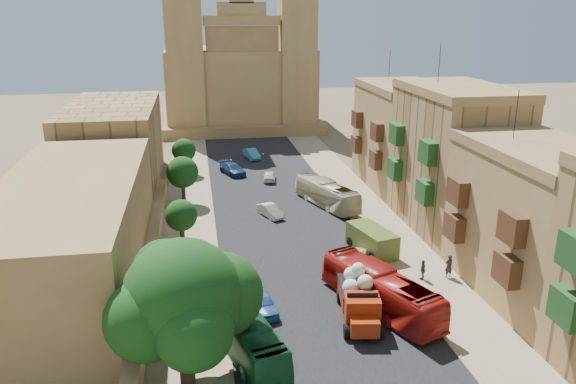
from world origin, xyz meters
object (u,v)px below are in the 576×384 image
object	(u,v)px
street_tree_c	(182,173)
car_blue_a	(262,302)
street_tree_b	(181,216)
car_white_b	(269,176)
pedestrian_a	(449,266)
pedestrian_c	(423,270)
olive_pickup	(372,241)
bus_red_east	(381,290)
car_cream	(355,256)
car_blue_b	(252,154)
car_white_a	(270,211)
car_dkblue	(233,169)
church	(240,75)
street_tree_d	(184,151)
street_tree_a	(179,276)
bus_green_north	(244,333)
red_truck	(359,297)
bus_cream_east	(327,194)
ficus_tree	(184,302)

from	to	relation	value
street_tree_c	car_blue_a	size ratio (longest dim) A/B	1.30
street_tree_b	car_white_b	size ratio (longest dim) A/B	1.21
pedestrian_a	pedestrian_c	bearing A→B (deg)	-13.63
olive_pickup	bus_red_east	distance (m)	10.14
car_cream	car_blue_b	world-z (taller)	car_blue_b
car_white_a	car_dkblue	xyz separation A→B (m)	(-2.72, 16.53, 0.10)
street_tree_b	pedestrian_a	size ratio (longest dim) A/B	2.25
church	bus_red_east	xyz separation A→B (m)	(4.00, -68.43, -8.00)
street_tree_b	bus_red_east	bearing A→B (deg)	-44.63
car_cream	street_tree_d	bearing A→B (deg)	-44.38
street_tree_b	pedestrian_c	bearing A→B (deg)	-27.75
olive_pickup	pedestrian_c	world-z (taller)	olive_pickup
street_tree_a	street_tree_d	bearing A→B (deg)	90.00
church	car_dkblue	bearing A→B (deg)	-96.92
street_tree_a	street_tree_b	distance (m)	12.00
car_cream	pedestrian_a	world-z (taller)	pedestrian_a
street_tree_c	bus_red_east	world-z (taller)	street_tree_c
car_white_a	bus_green_north	bearing A→B (deg)	-123.65
street_tree_a	car_blue_a	world-z (taller)	street_tree_a
street_tree_d	car_cream	xyz separation A→B (m)	(14.43, -29.89, -2.60)
car_white_b	pedestrian_c	xyz separation A→B (m)	(8.32, -29.16, 0.22)
car_white_a	pedestrian_c	xyz separation A→B (m)	(9.95, -16.26, 0.22)
car_blue_b	pedestrian_c	world-z (taller)	pedestrian_c
street_tree_a	bus_red_east	distance (m)	14.18
olive_pickup	car_dkblue	distance (m)	28.82
olive_pickup	bus_red_east	world-z (taller)	bus_red_east
car_cream	red_truck	bearing A→B (deg)	95.51
red_truck	pedestrian_c	distance (m)	8.33
street_tree_b	red_truck	world-z (taller)	street_tree_b
street_tree_a	bus_green_north	bearing A→B (deg)	-54.12
car_white_b	pedestrian_c	distance (m)	30.33
street_tree_c	bus_cream_east	distance (m)	15.92
car_blue_b	pedestrian_a	size ratio (longest dim) A/B	2.16
car_white_a	car_white_b	xyz separation A→B (m)	(1.63, 12.90, -0.00)
street_tree_d	pedestrian_a	distance (m)	39.91
bus_cream_east	car_white_a	size ratio (longest dim) A/B	2.62
car_dkblue	car_blue_b	bearing A→B (deg)	45.21
car_dkblue	car_white_b	xyz separation A→B (m)	(4.35, -3.63, -0.10)
car_blue_a	pedestrian_a	size ratio (longest dim) A/B	2.11
ficus_tree	bus_green_north	xyz separation A→B (m)	(3.39, 2.50, -3.81)
red_truck	car_blue_a	distance (m)	6.87
car_cream	car_white_b	world-z (taller)	car_white_b
bus_green_north	street_tree_c	bearing A→B (deg)	82.07
car_blue_a	car_blue_b	xyz separation A→B (m)	(3.84, 43.44, -0.01)
church	car_white_a	world-z (taller)	church
street_tree_c	car_blue_b	distance (m)	21.20
bus_green_north	car_white_a	distance (m)	24.36
bus_green_north	car_blue_a	distance (m)	5.11
car_cream	pedestrian_a	distance (m)	7.70
car_dkblue	pedestrian_c	world-z (taller)	pedestrian_c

